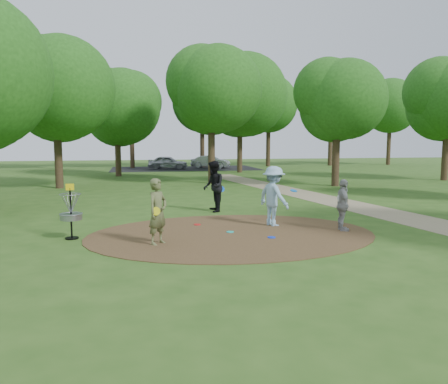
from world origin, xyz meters
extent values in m
plane|color=#2D5119|center=(0.00, 0.00, 0.00)|extent=(100.00, 100.00, 0.00)
cylinder|color=#47301C|center=(0.00, 0.00, 0.01)|extent=(8.40, 8.40, 0.02)
cube|color=#8C7A5B|center=(6.50, 2.00, 0.01)|extent=(7.55, 39.89, 0.01)
cube|color=black|center=(2.00, 30.00, 0.00)|extent=(14.00, 8.00, 0.01)
imported|color=#586037|center=(-2.18, -0.84, 0.87)|extent=(0.74, 0.75, 1.74)
cylinder|color=#F9F51B|center=(-2.24, -1.05, 0.92)|extent=(0.22, 0.08, 0.22)
imported|color=#8EB7D4|center=(1.56, 0.97, 0.96)|extent=(1.15, 1.42, 1.91)
cylinder|color=blue|center=(2.24, 0.99, 1.12)|extent=(0.29, 0.29, 0.08)
imported|color=black|center=(0.18, 4.08, 0.98)|extent=(0.77, 0.97, 1.95)
cylinder|color=blue|center=(0.50, 4.07, 0.87)|extent=(0.23, 0.11, 0.22)
imported|color=gray|center=(3.35, -0.23, 0.79)|extent=(0.55, 0.98, 1.57)
cylinder|color=white|center=(3.27, -0.22, 1.00)|extent=(0.22, 0.06, 0.22)
cylinder|color=#18C0B5|center=(-0.02, 0.19, 0.03)|extent=(0.22, 0.22, 0.02)
cylinder|color=#0D33EA|center=(0.96, -0.75, 0.03)|extent=(0.22, 0.22, 0.02)
cylinder|color=red|center=(-0.81, 1.51, 0.03)|extent=(0.22, 0.22, 0.02)
imported|color=#A3A3AA|center=(0.32, 29.54, 0.63)|extent=(3.95, 2.29, 1.26)
imported|color=#96989D|center=(4.53, 30.08, 0.62)|extent=(3.96, 2.62, 1.23)
cylinder|color=black|center=(-4.50, 0.30, 0.68)|extent=(0.05, 0.05, 1.35)
cylinder|color=black|center=(-4.50, 0.30, 0.02)|extent=(0.36, 0.36, 0.04)
cylinder|color=gray|center=(-4.50, 0.30, 0.62)|extent=(0.60, 0.60, 0.16)
torus|color=gray|center=(-4.50, 0.30, 0.70)|extent=(0.63, 0.63, 0.03)
torus|color=gray|center=(-4.50, 0.30, 1.25)|extent=(0.58, 0.58, 0.02)
cube|color=yellow|center=(-4.50, 0.30, 1.45)|extent=(0.22, 0.02, 0.18)
cylinder|color=#332316|center=(-7.00, 14.00, 1.90)|extent=(0.44, 0.44, 3.80)
sphere|color=#1F4E14|center=(-7.00, 14.00, 5.39)|extent=(5.78, 5.78, 5.78)
cylinder|color=#332316|center=(2.00, 15.00, 2.09)|extent=(0.44, 0.44, 4.18)
sphere|color=#1F4E14|center=(2.00, 15.00, 5.66)|extent=(5.39, 5.39, 5.39)
cylinder|color=#332316|center=(9.00, 12.00, 1.80)|extent=(0.44, 0.44, 3.61)
sphere|color=#1F4E14|center=(9.00, 12.00, 4.90)|extent=(4.67, 4.67, 4.67)
cylinder|color=#332316|center=(-4.00, 22.00, 1.71)|extent=(0.44, 0.44, 3.42)
sphere|color=#1F4E14|center=(-4.00, 22.00, 4.99)|extent=(5.72, 5.72, 5.72)
cylinder|color=#332316|center=(6.00, 24.00, 2.19)|extent=(0.44, 0.44, 4.37)
sphere|color=#1F4E14|center=(6.00, 24.00, 6.29)|extent=(6.99, 6.99, 6.99)
cylinder|color=#332316|center=(18.00, 14.00, 1.90)|extent=(0.44, 0.44, 3.80)
sphere|color=#1F4E14|center=(18.00, 14.00, 5.30)|extent=(5.44, 5.44, 5.44)
camera|label=1|loc=(-2.72, -12.19, 2.72)|focal=35.00mm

